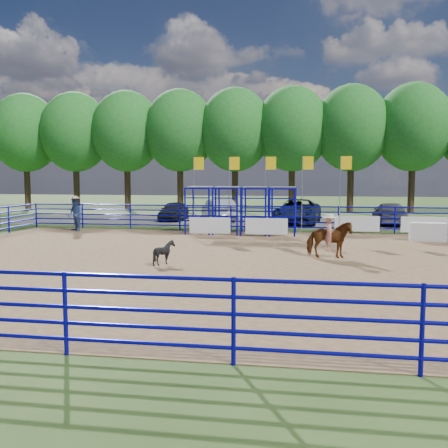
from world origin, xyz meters
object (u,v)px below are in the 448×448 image
(calf, at_px, (164,252))
(car_d, at_px, (390,214))
(car_a, at_px, (174,211))
(car_c, at_px, (298,211))
(spectator_cowboy, at_px, (75,214))
(announcer_table, at_px, (428,232))
(horse_and_rider, at_px, (329,237))
(car_b, at_px, (219,210))

(calf, distance_m, car_d, 19.65)
(car_a, relative_size, car_c, 0.68)
(spectator_cowboy, relative_size, car_a, 0.50)
(announcer_table, xyz_separation_m, spectator_cowboy, (-18.79, 1.24, 0.54))
(horse_and_rider, relative_size, car_b, 0.50)
(spectator_cowboy, bearing_deg, car_d, 21.22)
(car_b, bearing_deg, announcer_table, 119.52)
(horse_and_rider, distance_m, car_a, 18.06)
(car_c, distance_m, car_d, 5.94)
(horse_and_rider, relative_size, spectator_cowboy, 1.18)
(horse_and_rider, relative_size, calf, 2.68)
(calf, height_order, spectator_cowboy, spectator_cowboy)
(car_b, xyz_separation_m, car_d, (11.42, -0.72, -0.07))
(spectator_cowboy, relative_size, car_c, 0.34)
(announcer_table, height_order, car_a, car_a)
(announcer_table, relative_size, car_d, 0.35)
(announcer_table, xyz_separation_m, car_a, (-15.09, 9.04, 0.22))
(calf, distance_m, car_b, 17.42)
(car_c, bearing_deg, car_a, 179.62)
(car_d, bearing_deg, car_a, 0.77)
(horse_and_rider, height_order, car_d, horse_and_rider)
(spectator_cowboy, distance_m, car_b, 10.48)
(car_a, bearing_deg, spectator_cowboy, -116.13)
(horse_and_rider, relative_size, car_c, 0.40)
(calf, relative_size, car_d, 0.18)
(car_a, distance_m, car_c, 8.80)
(horse_and_rider, bearing_deg, spectator_cowboy, 152.62)
(spectator_cowboy, distance_m, car_c, 14.15)
(horse_and_rider, height_order, spectator_cowboy, horse_and_rider)
(car_c, height_order, car_d, car_c)
(horse_and_rider, xyz_separation_m, car_a, (-10.12, 14.96, -0.17))
(car_b, distance_m, car_d, 11.44)
(announcer_table, relative_size, car_a, 0.42)
(car_b, height_order, car_c, car_c)
(car_a, distance_m, car_d, 14.68)
(announcer_table, bearing_deg, car_d, 92.96)
(horse_and_rider, distance_m, car_b, 16.51)
(calf, xyz_separation_m, spectator_cowboy, (-7.97, 9.54, 0.55))
(spectator_cowboy, height_order, car_b, spectator_cowboy)
(car_b, bearing_deg, spectator_cowboy, 25.50)
(announcer_table, distance_m, car_c, 10.22)
(spectator_cowboy, xyz_separation_m, car_c, (12.43, 6.76, -0.19))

